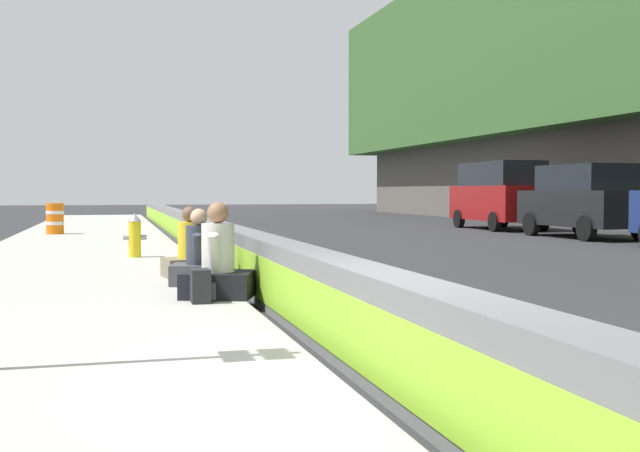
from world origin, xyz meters
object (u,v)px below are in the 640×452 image
Objects in this scene: seated_person_foreground at (218,268)px; fire_hydrant at (135,235)px; seated_person_middle at (199,261)px; backpack at (201,286)px; seated_person_rear at (190,255)px; parked_car_midline at (499,194)px; construction_barrel at (55,218)px; parked_car_fourth at (584,200)px.

fire_hydrant is at bearing 7.43° from seated_person_foreground.
seated_person_middle reaches higher than fire_hydrant.
backpack is at bearing 174.78° from seated_person_middle.
seated_person_rear is 2.73× the size of backpack.
seated_person_foreground is (-6.41, -0.84, -0.08)m from fire_hydrant.
parked_car_midline is at bearing -36.38° from seated_person_foreground.
seated_person_rear is at bearing -2.79° from backpack.
seated_person_middle is (1.43, 0.08, -0.03)m from seated_person_foreground.
seated_person_middle is at bearing -171.42° from fire_hydrant.
seated_person_foreground is 0.53m from backpack.
backpack is 16.49m from construction_barrel.
construction_barrel is at bearing 10.65° from seated_person_foreground.
seated_person_foreground is 0.23× the size of parked_car_midline.
fire_hydrant is 2.20× the size of backpack.
seated_person_foreground is at bearing -177.34° from seated_person_rear.
seated_person_foreground reaches higher than backpack.
parked_car_fourth is (11.95, -12.95, 0.67)m from seated_person_foreground.
seated_person_foreground is 2.45m from seated_person_rear.
seated_person_middle is at bearing 128.91° from parked_car_fourth.
seated_person_rear reaches higher than seated_person_middle.
fire_hydrant is at bearing 8.58° from seated_person_middle.
parked_car_midline reaches higher than construction_barrel.
construction_barrel is (14.40, 2.89, 0.14)m from seated_person_middle.
construction_barrel is 16.40m from parked_car_fourth.
parked_car_midline is (15.22, -13.13, 0.87)m from seated_person_rear.
seated_person_rear is 0.21× the size of parked_car_midline.
seated_person_rear is 20.12m from parked_car_midline.
seated_person_foreground is 1.25× the size of construction_barrel.
seated_person_middle is at bearing 3.39° from seated_person_foreground.
parked_car_fourth is (9.49, -13.06, 0.70)m from seated_person_rear.
seated_person_rear is (2.45, 0.11, -0.03)m from seated_person_foreground.
fire_hydrant is 0.82× the size of seated_person_middle.
parked_car_fourth reaches higher than backpack.
backpack is at bearing 143.76° from parked_car_midline.
backpack is (-6.84, -0.58, -0.25)m from fire_hydrant.
parked_car_fourth is at bearing -46.84° from backpack.
backpack is 18.12m from parked_car_fourth.
backpack is at bearing 133.16° from parked_car_fourth.
seated_person_foreground is 1.10× the size of seated_person_middle.
seated_person_middle is 0.22× the size of parked_car_fourth.
seated_person_foreground is at bearing -169.35° from construction_barrel.
seated_person_rear is 0.23× the size of parked_car_fourth.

